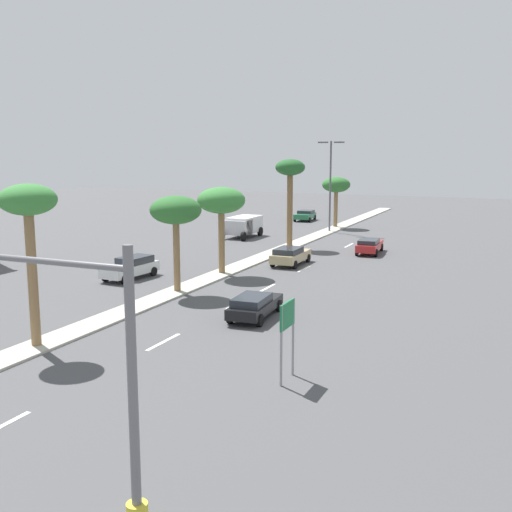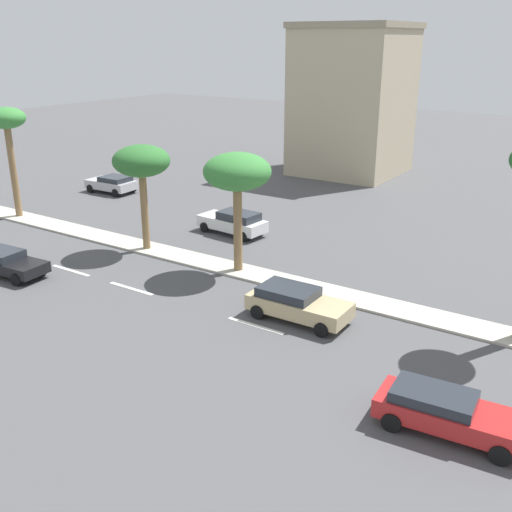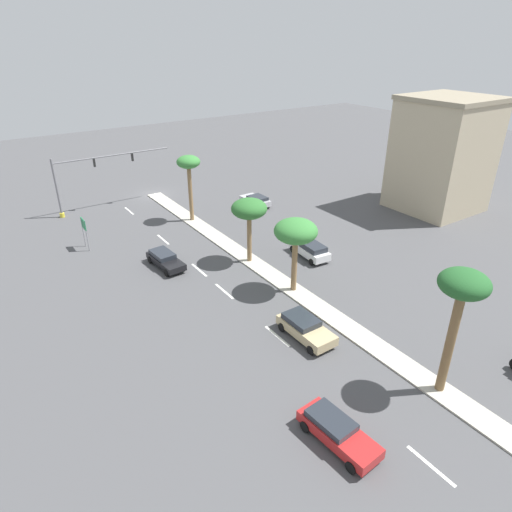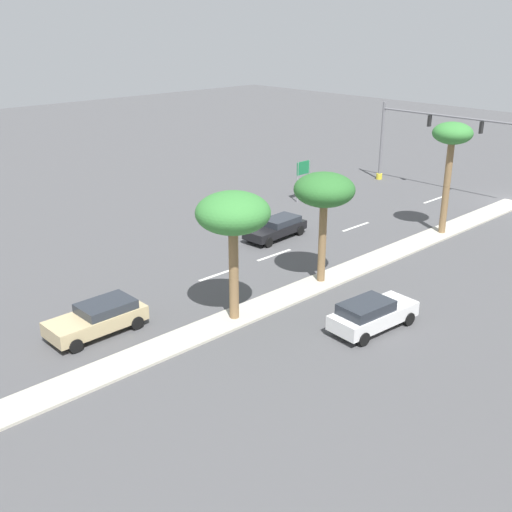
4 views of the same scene
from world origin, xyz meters
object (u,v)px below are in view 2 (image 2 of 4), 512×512
palm_tree_front (141,163)px  sedan_tan_outboard (297,303)px  sedan_black_near (5,261)px  palm_tree_outboard (237,174)px  sedan_silver_inboard (112,183)px  sedan_white_left (234,222)px  palm_tree_leading (7,124)px  commercial_building (353,100)px  sedan_red_rear (447,412)px

palm_tree_front → sedan_tan_outboard: palm_tree_front is taller
palm_tree_front → sedan_black_near: (6.85, -3.47, -4.39)m
palm_tree_outboard → palm_tree_front: bearing=-88.9°
palm_tree_outboard → sedan_silver_inboard: (-8.57, -18.24, -4.48)m
sedan_white_left → sedan_tan_outboard: bearing=48.1°
palm_tree_leading → sedan_silver_inboard: (-8.51, 0.16, -5.55)m
sedan_silver_inboard → sedan_white_left: sedan_white_left is taller
commercial_building → sedan_white_left: commercial_building is taller
palm_tree_outboard → sedan_white_left: size_ratio=1.34×
palm_tree_leading → palm_tree_outboard: size_ratio=1.18×
sedan_silver_inboard → commercial_building: bearing=144.6°
commercial_building → palm_tree_outboard: bearing=12.6°
commercial_building → palm_tree_front: size_ratio=2.15×
sedan_silver_inboard → sedan_tan_outboard: sedan_tan_outboard is taller
sedan_red_rear → sedan_white_left: size_ratio=1.02×
palm_tree_front → sedan_red_rear: size_ratio=1.28×
sedan_tan_outboard → sedan_white_left: bearing=-131.9°
sedan_tan_outboard → sedan_white_left: (-8.34, -9.30, 0.03)m
palm_tree_outboard → sedan_black_near: 12.89m
sedan_red_rear → sedan_black_near: size_ratio=1.01×
commercial_building → sedan_black_near: bearing=-7.0°
sedan_silver_inboard → palm_tree_outboard: bearing=64.8°
palm_tree_leading → sedan_silver_inboard: 10.16m
sedan_silver_inboard → sedan_black_near: bearing=28.3°
palm_tree_leading → sedan_silver_inboard: size_ratio=1.82×
commercial_building → sedan_tan_outboard: bearing=20.9°
palm_tree_front → sedan_tan_outboard: bearing=75.1°
palm_tree_leading → sedan_tan_outboard: 24.64m
sedan_white_left → palm_tree_outboard: bearing=37.6°
commercial_building → palm_tree_outboard: 26.73m
sedan_red_rear → sedan_white_left: 21.35m
sedan_tan_outboard → sedan_black_near: size_ratio=0.97×
palm_tree_leading → sedan_white_left: 16.29m
sedan_silver_inboard → sedan_white_left: (3.47, 14.31, 0.06)m
sedan_red_rear → palm_tree_outboard: bearing=-120.0°
sedan_tan_outboard → sedan_white_left: sedan_white_left is taller
sedan_red_rear → sedan_white_left: bearing=-126.6°
commercial_building → sedan_red_rear: (33.68, 19.04, -5.73)m
sedan_red_rear → palm_tree_front: bearing=-110.9°
palm_tree_outboard → sedan_white_left: (-5.10, -3.92, -4.42)m
sedan_red_rear → sedan_white_left: sedan_white_left is taller
palm_tree_outboard → sedan_tan_outboard: 7.70m
sedan_black_near → palm_tree_leading: bearing=-129.4°
palm_tree_leading → sedan_black_near: size_ratio=1.57×
sedan_tan_outboard → sedan_black_near: 15.69m
sedan_silver_inboard → sedan_tan_outboard: bearing=63.4°
commercial_building → sedan_white_left: (20.96, 1.89, -5.65)m
sedan_silver_inboard → sedan_red_rear: size_ratio=0.86×
palm_tree_front → sedan_red_rear: bearing=69.1°
palm_tree_outboard → sedan_silver_inboard: size_ratio=1.54×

